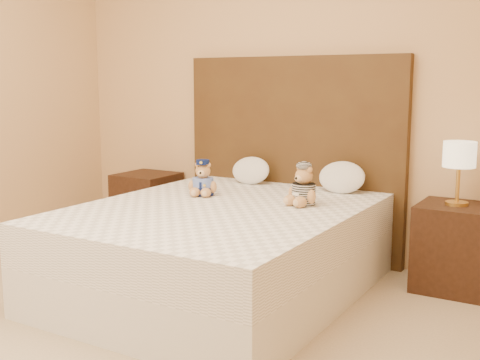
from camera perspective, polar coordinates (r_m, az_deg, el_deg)
name	(u,v)px	position (r m, az deg, el deg)	size (l,w,h in m)	color
bed	(220,249)	(3.80, -1.87, -6.58)	(1.60, 2.00, 0.55)	white
headboard	(292,157)	(4.57, 4.97, 2.19)	(1.75, 0.08, 1.50)	#462F15
nightstand_left	(147,206)	(5.15, -8.78, -2.43)	(0.45, 0.45, 0.55)	#351C10
nightstand_right	(454,247)	(4.07, 19.63, -6.03)	(0.45, 0.45, 0.55)	#351C10
lamp	(459,158)	(3.96, 20.08, 2.00)	(0.20, 0.20, 0.40)	gold
teddy_police	(203,178)	(4.07, -3.53, 0.20)	(0.21, 0.20, 0.24)	#AD7443
teddy_prisoner	(304,185)	(3.76, 6.06, -0.49)	(0.23, 0.22, 0.26)	#AD7443
pillow_left	(251,169)	(4.54, 1.02, 1.04)	(0.31, 0.20, 0.22)	white
pillow_right	(342,176)	(4.23, 9.63, 0.40)	(0.33, 0.22, 0.24)	white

